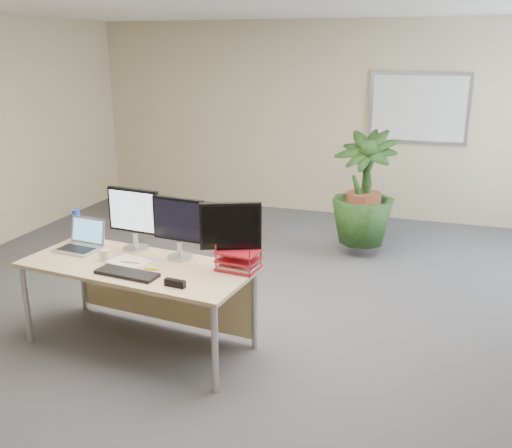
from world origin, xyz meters
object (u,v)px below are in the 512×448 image
(monitor_left, at_px, (134,215))
(monitor_right, at_px, (179,224))
(laptop, at_px, (82,242))
(floor_plant, at_px, (364,192))
(desk, at_px, (145,277))

(monitor_left, bearing_deg, monitor_right, -8.14)
(monitor_left, height_order, monitor_right, monitor_left)
(monitor_left, bearing_deg, laptop, -165.59)
(floor_plant, bearing_deg, laptop, -128.23)
(monitor_left, distance_m, laptop, 0.52)
(floor_plant, height_order, monitor_right, floor_plant)
(desk, distance_m, laptop, 0.67)
(desk, relative_size, floor_plant, 1.26)
(floor_plant, distance_m, monitor_left, 2.88)
(desk, relative_size, monitor_left, 3.60)
(monitor_left, relative_size, monitor_right, 1.05)
(floor_plant, bearing_deg, desk, -117.49)
(monitor_right, bearing_deg, floor_plant, 65.90)
(monitor_right, xyz_separation_m, laptop, (-0.88, -0.05, -0.23))
(monitor_left, height_order, laptop, monitor_left)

